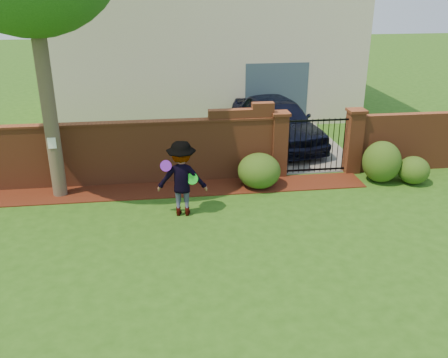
{
  "coord_description": "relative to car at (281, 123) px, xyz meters",
  "views": [
    {
      "loc": [
        -0.9,
        -8.84,
        5.31
      ],
      "look_at": [
        0.48,
        1.4,
        1.05
      ],
      "focal_mm": 39.27,
      "sensor_mm": 36.0,
      "label": 1
    }
  ],
  "objects": [
    {
      "name": "mulch_bed",
      "position": [
        -4.05,
        -3.23,
        -0.8
      ],
      "size": [
        11.1,
        1.08,
        0.03
      ],
      "primitive_type": "cube",
      "color": "#3D150B",
      "rests_on": "ground"
    },
    {
      "name": "iron_gate",
      "position": [
        0.4,
        -2.57,
        0.04
      ],
      "size": [
        1.78,
        0.03,
        1.6
      ],
      "color": "black",
      "rests_on": "ground"
    },
    {
      "name": "driveway",
      "position": [
        0.4,
        1.43,
        -0.81
      ],
      "size": [
        3.2,
        8.0,
        0.01
      ],
      "primitive_type": "cube",
      "color": "slate",
      "rests_on": "ground"
    },
    {
      "name": "brick_wall_return",
      "position": [
        3.5,
        -2.57,
        0.03
      ],
      "size": [
        4.0,
        0.25,
        1.7
      ],
      "primitive_type": "cube",
      "color": "brown",
      "rests_on": "ground"
    },
    {
      "name": "paper_notice",
      "position": [
        -6.7,
        -3.36,
        0.68
      ],
      "size": [
        0.2,
        0.01,
        0.28
      ],
      "primitive_type": "cube",
      "color": "white",
      "rests_on": "tree"
    },
    {
      "name": "shrub_middle",
      "position": [
        2.04,
        -3.38,
        -0.23
      ],
      "size": [
        1.06,
        1.06,
        1.16
      ],
      "primitive_type": "ellipsoid",
      "color": "#204615",
      "rests_on": "ground"
    },
    {
      "name": "frisbee_purple",
      "position": [
        -3.92,
        -4.85,
        0.5
      ],
      "size": [
        0.27,
        0.11,
        0.26
      ],
      "primitive_type": "cylinder",
      "rotation": [
        1.36,
        0.0,
        -0.14
      ],
      "color": "purple",
      "rests_on": "man"
    },
    {
      "name": "pillar_left",
      "position": [
        -0.7,
        -2.57,
        0.14
      ],
      "size": [
        0.5,
        0.5,
        1.88
      ],
      "color": "brown",
      "rests_on": "ground"
    },
    {
      "name": "pillar_right",
      "position": [
        1.5,
        -2.57,
        0.14
      ],
      "size": [
        0.5,
        0.5,
        1.88
      ],
      "color": "brown",
      "rests_on": "ground"
    },
    {
      "name": "house",
      "position": [
        -2.09,
        5.43,
        2.35
      ],
      "size": [
        12.4,
        6.4,
        6.3
      ],
      "color": "beige",
      "rests_on": "ground"
    },
    {
      "name": "shrub_right",
      "position": [
        2.88,
        -3.63,
        -0.43
      ],
      "size": [
        0.86,
        0.86,
        0.77
      ],
      "primitive_type": "ellipsoid",
      "color": "#204615",
      "rests_on": "ground"
    },
    {
      "name": "shrub_left",
      "position": [
        -1.42,
        -3.34,
        -0.34
      ],
      "size": [
        1.16,
        1.16,
        0.95
      ],
      "primitive_type": "ellipsoid",
      "color": "#204615",
      "rests_on": "ground"
    },
    {
      "name": "man",
      "position": [
        -3.57,
        -4.73,
        0.11
      ],
      "size": [
        1.27,
        0.83,
        1.84
      ],
      "primitive_type": "imported",
      "rotation": [
        0.0,
        0.0,
        3.01
      ],
      "color": "gray",
      "rests_on": "ground"
    },
    {
      "name": "ground",
      "position": [
        -3.1,
        -6.57,
        -0.82
      ],
      "size": [
        80.0,
        80.0,
        0.01
      ],
      "primitive_type": "cube",
      "color": "#265114",
      "rests_on": "ground"
    },
    {
      "name": "brick_wall",
      "position": [
        -5.11,
        -2.57,
        0.11
      ],
      "size": [
        8.7,
        0.31,
        2.16
      ],
      "color": "brown",
      "rests_on": "ground"
    },
    {
      "name": "frisbee_green",
      "position": [
        -3.33,
        -4.88,
        0.16
      ],
      "size": [
        0.29,
        0.13,
        0.28
      ],
      "primitive_type": "cylinder",
      "rotation": [
        1.43,
        0.0,
        -0.24
      ],
      "color": "green",
      "rests_on": "man"
    },
    {
      "name": "car",
      "position": [
        0.0,
        0.0,
        0.0
      ],
      "size": [
        2.83,
        5.07,
        1.63
      ],
      "primitive_type": "imported",
      "rotation": [
        0.0,
        0.0,
        0.2
      ],
      "color": "black",
      "rests_on": "ground"
    }
  ]
}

